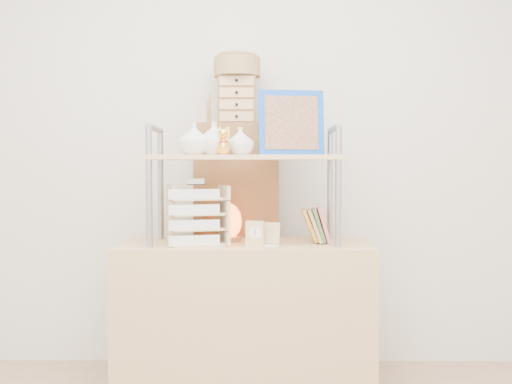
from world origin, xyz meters
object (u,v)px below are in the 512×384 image
(desk, at_px, (245,320))
(salt_lamp, at_px, (230,222))
(cabinet, at_px, (238,247))
(letter_tray, at_px, (197,218))

(desk, xyz_separation_m, salt_lamp, (-0.07, 0.06, 0.47))
(salt_lamp, bearing_deg, cabinet, 85.69)
(letter_tray, bearing_deg, cabinet, 66.38)
(salt_lamp, bearing_deg, letter_tray, -147.27)
(salt_lamp, bearing_deg, desk, -41.33)
(letter_tray, bearing_deg, salt_lamp, 32.73)
(cabinet, relative_size, salt_lamp, 7.34)
(desk, bearing_deg, cabinet, 97.47)
(cabinet, xyz_separation_m, salt_lamp, (-0.02, -0.31, 0.17))
(desk, bearing_deg, letter_tray, -170.89)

